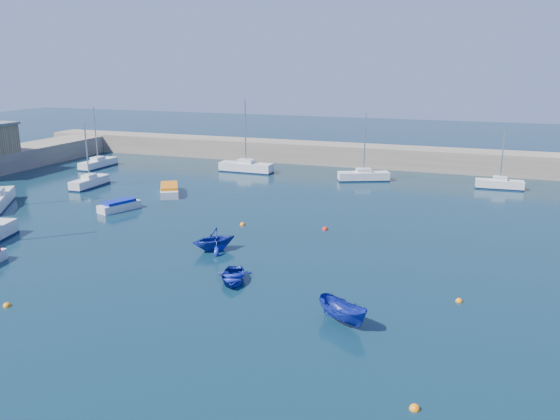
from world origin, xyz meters
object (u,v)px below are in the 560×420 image
(sailboat_3, at_px, (90,182))
(sailboat_6, at_px, (363,176))
(sailboat_4, at_px, (98,163))
(sailboat_7, at_px, (499,184))
(sailboat_5, at_px, (246,167))
(motorboat_1, at_px, (119,206))
(dinghy_right, at_px, (343,312))
(dinghy_left, at_px, (214,239))
(motorboat_2, at_px, (169,190))
(dinghy_center, at_px, (233,277))

(sailboat_3, bearing_deg, sailboat_6, 24.95)
(sailboat_4, xyz_separation_m, sailboat_7, (48.15, 4.05, -0.00))
(sailboat_5, height_order, motorboat_1, sailboat_5)
(sailboat_7, bearing_deg, dinghy_right, 163.84)
(sailboat_4, bearing_deg, motorboat_1, -47.09)
(sailboat_3, relative_size, sailboat_5, 0.79)
(sailboat_4, relative_size, dinghy_right, 2.39)
(sailboat_3, bearing_deg, sailboat_7, 17.57)
(sailboat_6, relative_size, motorboat_1, 1.88)
(sailboat_3, height_order, dinghy_left, sailboat_3)
(sailboat_4, height_order, sailboat_5, sailboat_5)
(motorboat_1, bearing_deg, dinghy_left, -7.96)
(dinghy_right, bearing_deg, sailboat_7, 18.59)
(sailboat_4, height_order, sailboat_6, sailboat_4)
(sailboat_3, xyz_separation_m, dinghy_right, (33.18, -22.15, 0.07))
(sailboat_5, height_order, motorboat_2, sailboat_5)
(dinghy_left, height_order, dinghy_right, dinghy_left)
(sailboat_4, bearing_deg, sailboat_7, 5.63)
(sailboat_3, xyz_separation_m, dinghy_left, (21.90, -14.18, 0.29))
(sailboat_5, xyz_separation_m, motorboat_1, (-3.74, -20.58, -0.19))
(sailboat_3, xyz_separation_m, sailboat_4, (-6.47, 9.86, -0.01))
(sailboat_6, distance_m, sailboat_7, 14.47)
(motorboat_2, distance_m, dinghy_center, 24.60)
(sailboat_4, bearing_deg, dinghy_center, -41.19)
(sailboat_5, bearing_deg, sailboat_3, 137.96)
(sailboat_7, bearing_deg, dinghy_center, 151.00)
(sailboat_3, distance_m, motorboat_1, 11.35)
(sailboat_7, relative_size, dinghy_center, 2.06)
(sailboat_3, relative_size, sailboat_4, 0.90)
(motorboat_1, xyz_separation_m, dinghy_left, (13.04, -7.07, 0.40))
(sailboat_5, relative_size, motorboat_2, 1.71)
(sailboat_5, xyz_separation_m, sailboat_6, (14.64, -0.29, -0.07))
(dinghy_left, xyz_separation_m, dinghy_right, (11.29, -7.97, -0.22))
(sailboat_4, xyz_separation_m, dinghy_left, (28.37, -24.04, 0.30))
(sailboat_3, bearing_deg, dinghy_right, -34.60)
(sailboat_4, xyz_separation_m, dinghy_right, (39.65, -32.01, 0.08))
(sailboat_3, height_order, dinghy_center, sailboat_3)
(dinghy_left, bearing_deg, motorboat_1, -166.15)
(sailboat_4, height_order, dinghy_center, sailboat_4)
(sailboat_7, height_order, dinghy_left, sailboat_7)
(sailboat_7, distance_m, dinghy_left, 34.36)
(dinghy_center, bearing_deg, sailboat_6, 67.78)
(dinghy_center, height_order, dinghy_right, dinghy_right)
(dinghy_center, bearing_deg, sailboat_7, 44.65)
(sailboat_7, bearing_deg, sailboat_5, 87.96)
(sailboat_7, xyz_separation_m, dinghy_right, (-8.50, -36.06, 0.08))
(sailboat_6, height_order, motorboat_2, sailboat_6)
(sailboat_5, distance_m, dinghy_left, 29.18)
(sailboat_5, bearing_deg, sailboat_4, 101.76)
(motorboat_1, bearing_deg, sailboat_4, 152.60)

